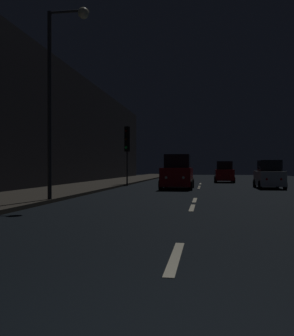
{
  "coord_description": "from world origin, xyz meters",
  "views": [
    {
      "loc": [
        0.48,
        -2.84,
        1.42
      ],
      "look_at": [
        -2.07,
        13.19,
        1.39
      ],
      "focal_mm": 39.79,
      "sensor_mm": 36.0,
      "label": 1
    }
  ],
  "objects_px": {
    "streetlamp_overhead": "(60,76)",
    "car_distant_taillights": "(224,173)",
    "car_approaching_headlights": "(177,173)",
    "car_parked_right_far": "(269,176)",
    "traffic_light_far_left": "(127,143)"
  },
  "relations": [
    {
      "from": "traffic_light_far_left",
      "to": "car_distant_taillights",
      "type": "xyz_separation_m",
      "value": [
        7.61,
        7.8,
        -2.34
      ]
    },
    {
      "from": "car_approaching_headlights",
      "to": "car_parked_right_far",
      "type": "distance_m",
      "value": 6.19
    },
    {
      "from": "car_distant_taillights",
      "to": "car_parked_right_far",
      "type": "relative_size",
      "value": 1.04
    },
    {
      "from": "traffic_light_far_left",
      "to": "car_approaching_headlights",
      "type": "relative_size",
      "value": 1.01
    },
    {
      "from": "traffic_light_far_left",
      "to": "streetlamp_overhead",
      "type": "relative_size",
      "value": 0.59
    },
    {
      "from": "streetlamp_overhead",
      "to": "car_parked_right_far",
      "type": "distance_m",
      "value": 15.97
    },
    {
      "from": "car_approaching_headlights",
      "to": "car_parked_right_far",
      "type": "xyz_separation_m",
      "value": [
        6.01,
        1.48,
        -0.16
      ]
    },
    {
      "from": "streetlamp_overhead",
      "to": "car_approaching_headlights",
      "type": "distance_m",
      "value": 11.77
    },
    {
      "from": "car_approaching_headlights",
      "to": "car_distant_taillights",
      "type": "relative_size",
      "value": 1.14
    },
    {
      "from": "streetlamp_overhead",
      "to": "car_parked_right_far",
      "type": "relative_size",
      "value": 2.04
    },
    {
      "from": "streetlamp_overhead",
      "to": "car_distant_taillights",
      "type": "distance_m",
      "value": 23.09
    },
    {
      "from": "traffic_light_far_left",
      "to": "car_parked_right_far",
      "type": "bearing_deg",
      "value": 92.12
    },
    {
      "from": "car_distant_taillights",
      "to": "car_parked_right_far",
      "type": "distance_m",
      "value": 9.95
    },
    {
      "from": "traffic_light_far_left",
      "to": "streetlamp_overhead",
      "type": "xyz_separation_m",
      "value": [
        0.24,
        -13.69,
        1.79
      ]
    },
    {
      "from": "car_approaching_headlights",
      "to": "car_distant_taillights",
      "type": "xyz_separation_m",
      "value": [
        3.53,
        11.11,
        -0.13
      ]
    }
  ]
}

